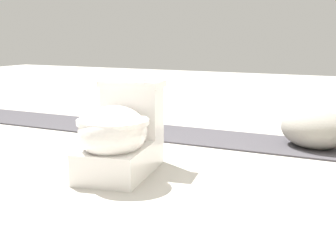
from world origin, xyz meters
The scene contains 4 objects.
ground_plane centered at (0.00, 0.00, 0.00)m, with size 14.00×14.00×0.00m, color #B7B2A8.
gravel_strip centered at (-1.13, 0.50, 0.01)m, with size 0.56×8.00×0.01m, color #423F44.
toilet centered at (-0.07, 0.14, 0.22)m, with size 0.69×0.48×0.52m.
boulder_near centered at (-1.16, 1.02, 0.14)m, with size 0.50×0.37×0.28m, color gray.
Camera 1 is at (2.10, 1.50, 0.78)m, focal length 50.00 mm.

